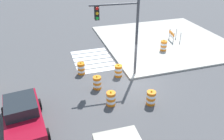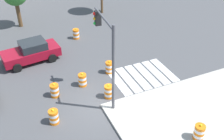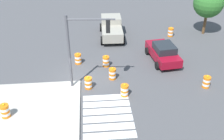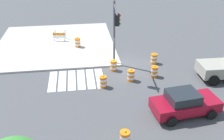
% 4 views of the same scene
% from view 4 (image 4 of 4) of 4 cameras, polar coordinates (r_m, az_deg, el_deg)
% --- Properties ---
extents(ground_plane, '(120.00, 120.00, 0.00)m').
position_cam_4_polar(ground_plane, '(22.72, 2.18, 0.81)').
color(ground_plane, '#474749').
extents(sidewalk_corner, '(12.00, 12.00, 0.15)m').
position_cam_4_polar(sidewalk_corner, '(27.94, -12.29, 5.73)').
color(sidewalk_corner, '#ADA89E').
rests_on(sidewalk_corner, ground).
extents(crosswalk_stripes, '(4.35, 3.20, 0.02)m').
position_cam_4_polar(crosswalk_stripes, '(20.84, -7.86, -2.12)').
color(crosswalk_stripes, silver).
rests_on(crosswalk_stripes, ground).
extents(sports_car, '(4.48, 2.51, 1.63)m').
position_cam_4_polar(sports_car, '(17.19, 15.77, -7.04)').
color(sports_car, maroon).
rests_on(sports_car, ground).
extents(traffic_barrel_crosswalk_end, '(0.56, 0.56, 1.02)m').
position_cam_4_polar(traffic_barrel_crosswalk_end, '(21.18, 9.35, -0.34)').
color(traffic_barrel_crosswalk_end, orange).
rests_on(traffic_barrel_crosswalk_end, ground).
extents(traffic_barrel_median_near, '(0.56, 0.56, 1.02)m').
position_cam_4_polar(traffic_barrel_median_near, '(14.62, 2.86, -14.84)').
color(traffic_barrel_median_near, orange).
rests_on(traffic_barrel_median_near, ground).
extents(traffic_barrel_median_far, '(0.56, 0.56, 1.02)m').
position_cam_4_polar(traffic_barrel_median_far, '(23.36, 9.27, 2.49)').
color(traffic_barrel_median_far, orange).
rests_on(traffic_barrel_median_far, ground).
extents(traffic_barrel_far_curb, '(0.56, 0.56, 1.02)m').
position_cam_4_polar(traffic_barrel_far_curb, '(21.85, 0.34, 1.00)').
color(traffic_barrel_far_curb, orange).
rests_on(traffic_barrel_far_curb, ground).
extents(traffic_barrel_lane_center, '(0.56, 0.56, 1.02)m').
position_cam_4_polar(traffic_barrel_lane_center, '(20.39, 4.22, -1.20)').
color(traffic_barrel_lane_center, orange).
rests_on(traffic_barrel_lane_center, ground).
extents(traffic_barrel_opposite_curb, '(0.56, 0.56, 1.02)m').
position_cam_4_polar(traffic_barrel_opposite_curb, '(19.51, -1.99, -2.60)').
color(traffic_barrel_opposite_curb, orange).
rests_on(traffic_barrel_opposite_curb, ground).
extents(traffic_barrel_on_sidewalk, '(0.56, 0.56, 1.02)m').
position_cam_4_polar(traffic_barrel_on_sidewalk, '(26.41, -7.62, 6.05)').
color(traffic_barrel_on_sidewalk, orange).
rests_on(traffic_barrel_on_sidewalk, sidewalk_corner).
extents(construction_barricade, '(1.35, 0.97, 1.00)m').
position_cam_4_polar(construction_barricade, '(28.35, -11.59, 7.53)').
color(construction_barricade, silver).
rests_on(construction_barricade, sidewalk_corner).
extents(traffic_light_pole, '(0.50, 3.28, 5.50)m').
position_cam_4_polar(traffic_light_pole, '(20.60, 0.75, 9.72)').
color(traffic_light_pole, '#4C4C51').
rests_on(traffic_light_pole, sidewalk_corner).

